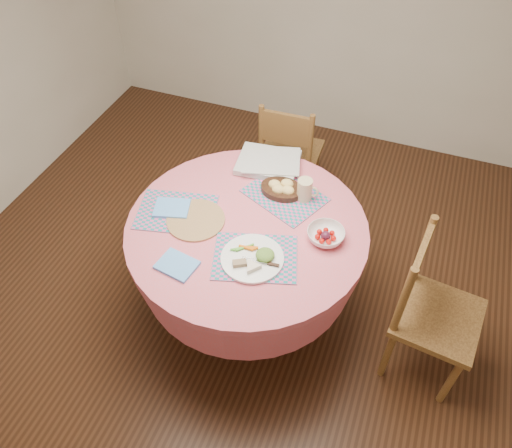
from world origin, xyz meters
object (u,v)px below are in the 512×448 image
Objects in this scene: dining_table at (247,250)px; chair_back at (289,152)px; wicker_trivet at (196,220)px; fruit_bowl at (326,235)px; latte_mug at (305,190)px; bread_bowl at (282,188)px; dinner_plate at (253,258)px; chair_right at (430,309)px.

dining_table is 1.02m from chair_back.
fruit_bowl is at bearing 9.57° from wicker_trivet.
dining_table is 9.99× the size of latte_mug.
bread_bowl reaches higher than fruit_bowl.
bread_bowl is at bearing 178.61° from latte_mug.
chair_back is 1.13m from fruit_bowl.
dinner_plate is (0.20, -1.22, 0.32)m from chair_back.
wicker_trivet is 0.49m from bread_bowl.
chair_right reaches higher than latte_mug.
dinner_plate and fruit_bowl have the same top height.
chair_right reaches higher than dining_table.
bread_bowl is (-0.02, 0.50, 0.01)m from dinner_plate.
dining_table is 1.44× the size of chair_back.
dinner_plate is at bearing 97.30° from chair_back.
wicker_trivet is at bearing -134.28° from bread_bowl.
chair_back is at bearing 99.34° from dinner_plate.
wicker_trivet is at bearing 100.97° from chair_right.
latte_mug reaches higher than wicker_trivet.
dining_table is at bearing 98.45° from chair_right.
wicker_trivet is (-0.17, -1.07, 0.31)m from chair_back.
dining_table is at bearing -126.78° from latte_mug.
fruit_bowl is at bearing -38.21° from bread_bowl.
fruit_bowl is (0.28, 0.26, 0.01)m from dinner_plate.
bread_bowl reaches higher than wicker_trivet.
dining_table is 0.98m from chair_right.
dinner_plate is 0.50m from bread_bowl.
chair_right is at bearing 135.02° from chair_back.
latte_mug is at bearing 126.92° from fruit_bowl.
chair_back is 2.85× the size of dinner_plate.
chair_back reaches higher than fruit_bowl.
dining_table is 5.39× the size of bread_bowl.
dinner_plate is 0.51m from latte_mug.
chair_right is at bearing 3.90° from wicker_trivet.
chair_back reaches higher than dinner_plate.
dinner_plate is 2.43× the size of latte_mug.
latte_mug is (-0.76, 0.27, 0.34)m from chair_right.
dinner_plate is at bearing 111.94° from chair_right.
latte_mug is at bearing -1.39° from bread_bowl.
fruit_bowl is (0.18, -0.24, -0.04)m from latte_mug.
wicker_trivet is at bearing -166.71° from dining_table.
chair_right is 1.45m from chair_back.
chair_back is at bearing 81.06° from wicker_trivet.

